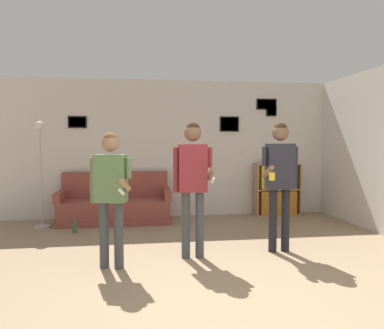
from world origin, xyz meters
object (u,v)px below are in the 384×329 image
(couch, at_px, (115,206))
(drinking_cup, at_px, (271,161))
(bookshelf, at_px, (277,189))
(person_player_foreground_center, at_px, (193,174))
(person_watcher_holding_cup, at_px, (280,172))
(bottle_on_floor, at_px, (75,227))
(person_player_foreground_left, at_px, (111,186))
(floor_lamp, at_px, (41,168))

(couch, relative_size, drinking_cup, 18.95)
(couch, distance_m, bookshelf, 3.24)
(person_player_foreground_center, bearing_deg, person_watcher_holding_cup, 4.84)
(bottle_on_floor, bearing_deg, bookshelf, 13.88)
(couch, relative_size, person_player_foreground_center, 1.17)
(person_watcher_holding_cup, xyz_separation_m, drinking_cup, (0.76, 2.42, 0.01))
(person_player_foreground_left, distance_m, person_watcher_holding_cup, 2.24)
(person_watcher_holding_cup, bearing_deg, person_player_foreground_center, -175.16)
(bookshelf, xyz_separation_m, person_watcher_holding_cup, (-0.90, -2.41, 0.57))
(person_watcher_holding_cup, height_order, drinking_cup, person_watcher_holding_cup)
(bookshelf, xyz_separation_m, floor_lamp, (-4.45, -0.47, 0.52))
(floor_lamp, distance_m, person_watcher_holding_cup, 4.05)
(couch, xyz_separation_m, person_player_foreground_left, (0.11, -2.57, 0.68))
(floor_lamp, height_order, drinking_cup, floor_lamp)
(person_watcher_holding_cup, bearing_deg, couch, 136.30)
(floor_lamp, relative_size, person_watcher_holding_cup, 1.05)
(couch, relative_size, bookshelf, 1.95)
(person_player_foreground_left, distance_m, person_player_foreground_center, 1.05)
(couch, xyz_separation_m, floor_lamp, (-1.23, -0.28, 0.74))
(bookshelf, relative_size, floor_lamp, 0.57)
(person_player_foreground_center, bearing_deg, person_player_foreground_left, -166.02)
(couch, distance_m, bottle_on_floor, 0.99)
(person_player_foreground_left, bearing_deg, floor_lamp, 120.36)
(couch, height_order, bookshelf, bookshelf)
(person_player_foreground_center, bearing_deg, couch, 115.78)
(person_watcher_holding_cup, relative_size, drinking_cup, 16.23)
(person_player_foreground_left, distance_m, drinking_cup, 4.07)
(couch, xyz_separation_m, bookshelf, (3.22, 0.19, 0.22))
(floor_lamp, relative_size, person_player_foreground_left, 1.15)
(floor_lamp, bearing_deg, couch, 12.85)
(bookshelf, height_order, person_watcher_holding_cup, person_watcher_holding_cup)
(floor_lamp, bearing_deg, person_player_foreground_center, -40.95)
(couch, height_order, person_player_foreground_center, person_player_foreground_center)
(person_watcher_holding_cup, height_order, bottle_on_floor, person_watcher_holding_cup)
(person_player_foreground_left, bearing_deg, drinking_cup, 42.94)
(couch, bearing_deg, person_player_foreground_center, -64.22)
(person_player_foreground_left, relative_size, bottle_on_floor, 6.77)
(person_player_foreground_left, height_order, drinking_cup, person_player_foreground_left)
(person_watcher_holding_cup, distance_m, bottle_on_floor, 3.43)
(person_watcher_holding_cup, bearing_deg, drinking_cup, 72.47)
(floor_lamp, distance_m, person_player_foreground_center, 3.12)
(bookshelf, bearing_deg, person_player_foreground_left, -138.32)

